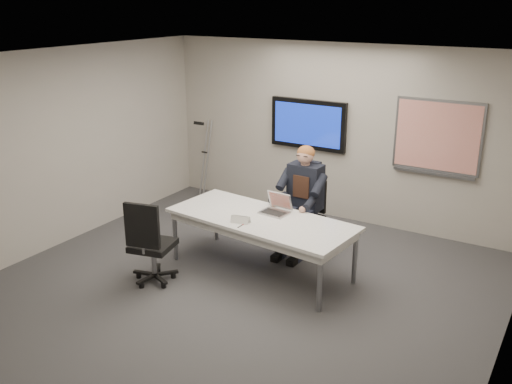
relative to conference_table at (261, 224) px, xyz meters
The scene contains 15 objects.
floor 0.94m from the conference_table, 88.17° to the right, with size 6.00×6.00×0.02m, color #353537.
ceiling 2.23m from the conference_table, 88.17° to the right, with size 6.00×6.00×0.02m, color white.
wall_back 2.45m from the conference_table, 89.48° to the left, with size 6.00×0.02×2.80m, color #A8A397.
wall_front 3.73m from the conference_table, 89.67° to the right, with size 6.00×0.02×2.80m, color #A8A397.
wall_left 3.14m from the conference_table, 167.50° to the right, with size 0.02×6.00×2.80m, color #A8A397.
conference_table is the anchor object (origin of this frame).
tv_display 2.48m from the conference_table, 101.83° to the left, with size 1.30×0.09×0.80m.
whiteboard 2.92m from the conference_table, 55.77° to the left, with size 1.25×0.08×1.10m.
office_chair_far 1.10m from the conference_table, 81.39° to the left, with size 0.53×0.53×0.99m.
office_chair_near 1.45m from the conference_table, 135.52° to the right, with size 0.64×0.64×1.12m.
seated_person 0.78m from the conference_table, 78.88° to the left, with size 0.48×0.82×1.52m.
crutch 3.18m from the conference_table, 138.91° to the left, with size 0.20×0.42×1.43m, color #9EA0A5, non-canonical shape.
laptop 0.32m from the conference_table, 75.01° to the left, with size 0.38×0.36×0.25m.
name_tent 0.34m from the conference_table, 114.57° to the right, with size 0.24×0.07×0.09m, color white, non-canonical shape.
pen 0.40m from the conference_table, 99.84° to the right, with size 0.01×0.01×0.13m, color black.
Camera 1 is at (3.45, -5.21, 3.45)m, focal length 40.00 mm.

